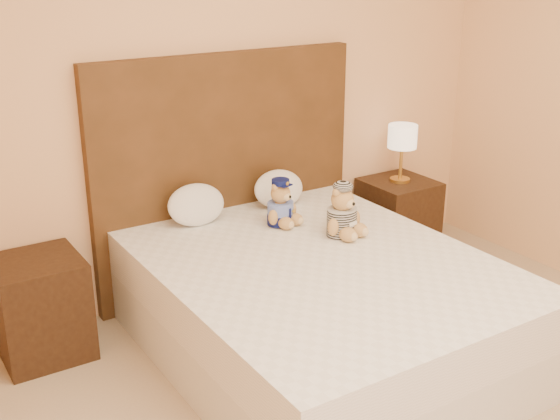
% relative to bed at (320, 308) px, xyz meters
% --- Properties ---
extents(room_walls, '(4.04, 4.52, 2.72)m').
position_rel_bed_xyz_m(room_walls, '(0.00, -0.74, 1.53)').
color(room_walls, '#F0B782').
rests_on(room_walls, ground).
extents(bed, '(1.60, 2.00, 0.55)m').
position_rel_bed_xyz_m(bed, '(0.00, 0.00, 0.00)').
color(bed, white).
rests_on(bed, ground).
extents(headboard, '(1.75, 0.08, 1.50)m').
position_rel_bed_xyz_m(headboard, '(0.00, 1.01, 0.47)').
color(headboard, '#533219').
rests_on(headboard, ground).
extents(nightstand_left, '(0.45, 0.45, 0.55)m').
position_rel_bed_xyz_m(nightstand_left, '(-1.25, 0.80, -0.00)').
color(nightstand_left, '#352010').
rests_on(nightstand_left, ground).
extents(nightstand_right, '(0.45, 0.45, 0.55)m').
position_rel_bed_xyz_m(nightstand_right, '(1.25, 0.80, -0.00)').
color(nightstand_right, '#352010').
rests_on(nightstand_right, ground).
extents(lamp, '(0.20, 0.20, 0.40)m').
position_rel_bed_xyz_m(lamp, '(1.25, 0.80, 0.57)').
color(lamp, gold).
rests_on(lamp, nightstand_right).
extents(teddy_police, '(0.29, 0.29, 0.27)m').
position_rel_bed_xyz_m(teddy_police, '(0.10, 0.55, 0.41)').
color(teddy_police, '#C4844C').
rests_on(teddy_police, bed).
extents(teddy_prisoner, '(0.31, 0.30, 0.29)m').
position_rel_bed_xyz_m(teddy_prisoner, '(0.30, 0.22, 0.42)').
color(teddy_prisoner, '#C4844C').
rests_on(teddy_prisoner, bed).
extents(pillow_left, '(0.36, 0.23, 0.25)m').
position_rel_bed_xyz_m(pillow_left, '(-0.30, 0.83, 0.40)').
color(pillow_left, white).
rests_on(pillow_left, bed).
extents(pillow_right, '(0.35, 0.22, 0.24)m').
position_rel_bed_xyz_m(pillow_right, '(0.27, 0.83, 0.40)').
color(pillow_right, white).
rests_on(pillow_right, bed).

